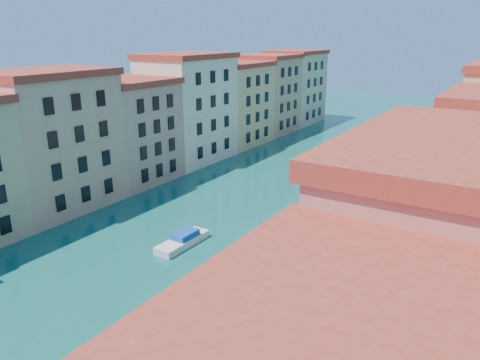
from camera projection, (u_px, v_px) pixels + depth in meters
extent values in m
cube|color=tan|center=(53.00, 144.00, 67.14)|extent=(12.00, 17.00, 19.00)
cube|color=maroon|center=(44.00, 73.00, 64.10)|extent=(12.80, 17.40, 1.00)
cube|color=tan|center=(131.00, 133.00, 80.04)|extent=(12.00, 14.00, 16.50)
cube|color=maroon|center=(127.00, 82.00, 77.38)|extent=(12.80, 14.40, 1.00)
cube|color=beige|center=(188.00, 110.00, 92.43)|extent=(12.00, 18.00, 20.00)
cube|color=maroon|center=(186.00, 56.00, 89.24)|extent=(12.80, 18.40, 1.00)
cube|color=tan|center=(235.00, 106.00, 106.54)|extent=(12.00, 16.00, 17.50)
cube|color=maroon|center=(235.00, 64.00, 103.73)|extent=(12.80, 16.40, 1.00)
cube|color=tan|center=(267.00, 96.00, 118.91)|extent=(12.00, 15.00, 18.50)
cube|color=maroon|center=(268.00, 56.00, 115.94)|extent=(12.80, 15.40, 1.00)
cube|color=tan|center=(295.00, 89.00, 131.75)|extent=(12.00, 17.00, 19.00)
cube|color=maroon|center=(296.00, 52.00, 128.71)|extent=(12.80, 17.40, 1.00)
cube|color=#B76C5B|center=(457.00, 323.00, 25.92)|extent=(12.00, 17.00, 19.00)
cube|color=#A09281|center=(432.00, 212.00, 66.22)|extent=(4.00, 140.00, 1.00)
cylinder|color=#4F4F51|center=(327.00, 341.00, 37.12)|extent=(0.12, 0.12, 3.00)
cube|color=maroon|center=(384.00, 274.00, 44.36)|extent=(3.20, 12.60, 0.25)
cylinder|color=#4F4F51|center=(353.00, 304.00, 42.13)|extent=(0.12, 0.12, 3.00)
cylinder|color=#4F4F51|center=(380.00, 266.00, 48.91)|extent=(0.12, 0.12, 3.00)
cylinder|color=#4F371B|center=(281.00, 358.00, 35.43)|extent=(0.24, 0.24, 3.20)
cylinder|color=#4F371B|center=(294.00, 354.00, 35.94)|extent=(0.24, 0.24, 3.20)
cylinder|color=#4F371B|center=(306.00, 349.00, 36.44)|extent=(0.24, 0.24, 3.20)
cylinder|color=#4F371B|center=(345.00, 279.00, 46.74)|extent=(0.24, 0.24, 3.20)
cylinder|color=#4F371B|center=(354.00, 277.00, 47.25)|extent=(0.24, 0.24, 3.20)
cylinder|color=#4F371B|center=(363.00, 274.00, 47.75)|extent=(0.24, 0.24, 3.20)
cylinder|color=#4F371B|center=(393.00, 220.00, 61.28)|extent=(0.24, 0.24, 3.20)
cylinder|color=#4F371B|center=(399.00, 219.00, 61.78)|extent=(0.24, 0.24, 3.20)
cylinder|color=#4F371B|center=(406.00, 217.00, 62.29)|extent=(0.24, 0.24, 3.20)
cube|color=silver|center=(320.00, 164.00, 90.06)|extent=(5.68, 18.88, 1.12)
cube|color=silver|center=(320.00, 158.00, 89.69)|extent=(4.91, 15.14, 1.49)
cube|color=#4F4F51|center=(320.00, 153.00, 89.42)|extent=(5.23, 15.62, 0.23)
cube|color=red|center=(320.00, 161.00, 89.90)|extent=(5.72, 18.89, 0.23)
cube|color=black|center=(229.00, 284.00, 47.96)|extent=(1.59, 8.00, 0.40)
cone|color=black|center=(249.00, 263.00, 51.59)|extent=(0.93, 1.83, 1.48)
cone|color=black|center=(207.00, 303.00, 44.16)|extent=(0.91, 1.52, 1.31)
imported|color=#322128|center=(213.00, 292.00, 44.85)|extent=(0.58, 0.41, 1.52)
cone|color=black|center=(156.00, 346.00, 37.76)|extent=(1.50, 2.44, 1.90)
cube|color=black|center=(330.00, 227.00, 61.88)|extent=(3.87, 9.49, 0.48)
cone|color=black|center=(334.00, 210.00, 66.64)|extent=(1.53, 2.32, 1.78)
cone|color=black|center=(327.00, 241.00, 56.91)|extent=(1.42, 1.97, 1.57)
cube|color=silver|center=(182.00, 242.00, 56.99)|extent=(2.59, 7.80, 0.89)
cube|color=#1548AB|center=(185.00, 235.00, 57.19)|extent=(2.06, 3.36, 0.78)
cube|color=silver|center=(393.00, 162.00, 91.92)|extent=(4.72, 6.41, 0.71)
cube|color=#1548AB|center=(393.00, 159.00, 92.15)|extent=(2.69, 3.11, 0.62)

